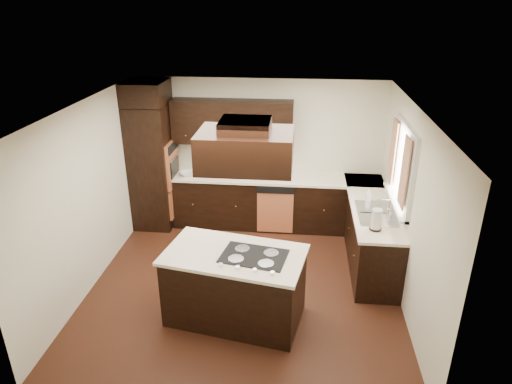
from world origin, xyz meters
TOP-DOWN VIEW (x-y plane):
  - floor at (0.00, 0.00)m, footprint 4.20×4.20m
  - ceiling at (0.00, 0.00)m, footprint 4.20×4.20m
  - wall_back at (0.00, 2.11)m, footprint 4.20×0.02m
  - wall_front at (0.00, -2.11)m, footprint 4.20×0.02m
  - wall_left at (-2.11, 0.00)m, footprint 0.02×4.20m
  - wall_right at (2.11, 0.00)m, footprint 0.02×4.20m
  - oven_column at (-1.78, 1.71)m, footprint 0.65×0.75m
  - wall_oven_face at (-1.43, 1.71)m, footprint 0.05×0.62m
  - base_cabinets_back at (0.03, 1.80)m, footprint 2.93×0.60m
  - base_cabinets_right at (1.80, 0.90)m, footprint 0.60×2.40m
  - countertop_back at (0.03, 1.79)m, footprint 2.93×0.63m
  - countertop_right at (1.79, 0.90)m, footprint 0.63×2.40m
  - upper_cabinets at (-0.43, 1.93)m, footprint 2.00×0.34m
  - dishwasher_front at (0.33, 1.50)m, footprint 0.60×0.05m
  - window_frame at (2.07, 0.55)m, footprint 0.06×1.32m
  - window_pane at (2.10, 0.55)m, footprint 0.00×1.20m
  - curtain_left at (2.01, 0.13)m, footprint 0.02×0.34m
  - curtain_right at (2.01, 0.97)m, footprint 0.02×0.34m
  - sink_rim at (1.80, 0.55)m, footprint 0.52×0.84m
  - island at (-0.03, -0.72)m, footprint 1.73×1.15m
  - island_top at (-0.03, -0.72)m, footprint 1.80×1.22m
  - cooktop at (0.21, -0.76)m, footprint 0.84×0.63m
  - range_hood at (0.10, -0.55)m, footprint 1.05×0.72m
  - hood_duct at (0.10, -0.55)m, footprint 0.55×0.50m
  - blender_base at (-0.79, 1.75)m, footprint 0.15×0.15m
  - blender_pitcher at (-0.79, 1.75)m, footprint 0.13×0.13m
  - spice_rack at (-0.61, 1.73)m, footprint 0.35×0.09m
  - mixing_bowl at (-1.18, 1.72)m, footprint 0.31×0.31m
  - soap_bottle at (1.74, 0.99)m, footprint 0.08×0.08m
  - paper_towel at (1.72, 0.06)m, footprint 0.14×0.14m

SIDE VIEW (x-z plane):
  - floor at x=0.00m, z-range -0.02..0.00m
  - dishwasher_front at x=0.33m, z-range 0.04..0.76m
  - base_cabinets_back at x=0.03m, z-range 0.00..0.88m
  - base_cabinets_right at x=1.80m, z-range 0.00..0.88m
  - island at x=-0.03m, z-range 0.00..0.88m
  - countertop_back at x=0.03m, z-range 0.88..0.92m
  - countertop_right at x=1.79m, z-range 0.88..0.92m
  - island_top at x=-0.03m, z-range 0.88..0.92m
  - sink_rim at x=1.80m, z-range 0.92..0.93m
  - cooktop at x=0.21m, z-range 0.92..0.93m
  - mixing_bowl at x=-1.18m, z-range 0.92..0.98m
  - blender_base at x=-0.79m, z-range 0.92..1.02m
  - soap_bottle at x=1.74m, z-range 0.92..1.10m
  - oven_column at x=-1.78m, z-range 0.00..2.12m
  - spice_rack at x=-0.61m, z-range 0.92..1.21m
  - paper_towel at x=1.72m, z-range 0.92..1.21m
  - wall_oven_face at x=-1.43m, z-range 0.73..1.51m
  - blender_pitcher at x=-0.79m, z-range 1.02..1.28m
  - wall_back at x=0.00m, z-range 0.00..2.50m
  - wall_front at x=0.00m, z-range 0.00..2.50m
  - wall_left at x=-2.11m, z-range 0.00..2.50m
  - wall_right at x=2.11m, z-range 0.00..2.50m
  - window_frame at x=2.07m, z-range 1.09..2.21m
  - window_pane at x=2.10m, z-range 1.15..2.15m
  - curtain_left at x=2.01m, z-range 1.25..2.15m
  - curtain_right at x=2.01m, z-range 1.25..2.15m
  - upper_cabinets at x=-0.43m, z-range 1.45..2.17m
  - range_hood at x=0.10m, z-range 1.95..2.37m
  - hood_duct at x=0.10m, z-range 2.37..2.50m
  - ceiling at x=0.00m, z-range 2.50..2.52m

